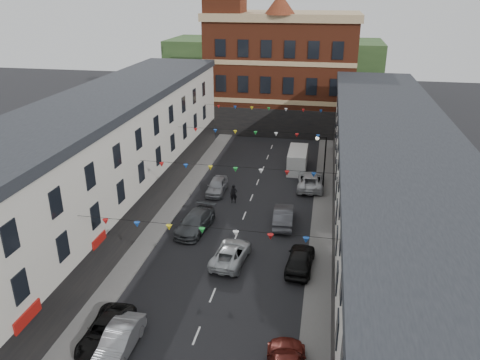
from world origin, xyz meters
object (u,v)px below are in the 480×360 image
Objects in this scene: car_left_b at (119,341)px; car_left_c at (106,331)px; pedestrian at (234,194)px; street_lamp at (322,157)px; car_right_e at (283,216)px; car_right_f at (310,180)px; car_right_d at (300,259)px; white_van at (297,160)px; car_left_e at (217,186)px; moving_car at (231,253)px; car_left_d at (195,222)px.

car_left_b is 1.27m from car_left_c.
car_left_b is at bearing -100.94° from pedestrian.
street_lamp reaches higher than car_right_e.
car_left_b is 27.27m from car_right_f.
car_right_e is 2.61× the size of pedestrian.
car_right_e is (-1.90, 6.73, -0.00)m from car_right_d.
white_van is 11.29m from pedestrian.
car_left_e is (1.38, 21.95, 0.06)m from car_left_c.
white_van is at bearing 45.87° from car_left_e.
car_left_b is 0.85× the size of white_van.
car_right_e is 8.77m from car_right_f.
street_lamp reaches higher than moving_car.
car_right_e reaches higher than moving_car.
pedestrian is at bearing -45.14° from car_left_e.
moving_car is 2.68× the size of pedestrian.
car_right_f is 1.14× the size of moving_car.
pedestrian is (-6.98, -5.06, 0.14)m from car_right_f.
moving_car is (3.95, -12.25, -0.05)m from car_left_e.
pedestrian is at bearing 83.45° from car_left_b.
moving_car is (-5.15, -15.25, -0.10)m from car_right_f.
car_right_f reaches higher than car_left_b.
car_left_d reaches higher than car_left_b.
car_right_d is 0.83× the size of car_right_f.
car_right_d reaches higher than car_left_b.
car_left_e reaches higher than car_left_c.
car_left_d is at bearing -21.37° from car_right_d.
street_lamp reaches higher than car_left_d.
car_right_f is at bearing -103.52° from moving_car.
car_left_b is at bearing 63.12° from car_right_e.
car_left_c is 27.07m from car_right_f.
car_left_d is at bearing -115.31° from white_van.
moving_car is 0.93× the size of white_van.
car_right_d is at bearing -94.38° from street_lamp.
street_lamp is 14.20m from car_left_d.
street_lamp is at bearing 61.29° from car_left_c.
white_van reaches higher than car_right_e.
car_right_f is (-1.05, 1.58, -3.13)m from street_lamp.
car_right_d is at bearing -54.46° from car_left_e.
street_lamp is at bearing 66.65° from car_left_b.
car_right_f reaches higher than moving_car.
car_left_d is 2.91× the size of pedestrian.
moving_car is at bearing -39.53° from car_left_d.
car_left_e is at bearing -49.65° from car_right_d.
car_right_d is (9.10, -12.29, 0.06)m from car_left_e.
car_left_b is 13.94m from car_right_d.
car_right_d is 0.97× the size of car_right_e.
car_right_f is (0.00, 15.29, -0.01)m from car_right_d.
car_right_f is at bearing 57.94° from car_left_d.
car_left_b is at bearing -91.72° from car_left_e.
white_van is at bearing -94.07° from car_right_e.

